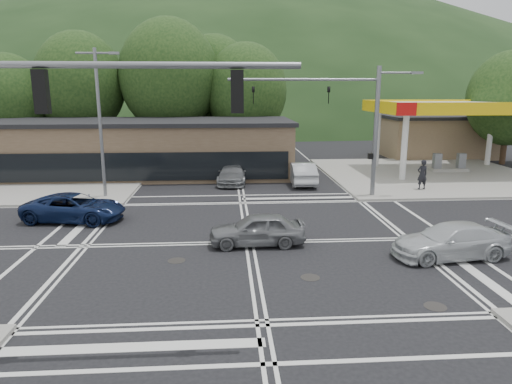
{
  "coord_description": "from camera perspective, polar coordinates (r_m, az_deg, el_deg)",
  "views": [
    {
      "loc": [
        -1.0,
        -19.22,
        6.67
      ],
      "look_at": [
        0.57,
        3.95,
        1.4
      ],
      "focal_mm": 32.0,
      "sensor_mm": 36.0,
      "label": 1
    }
  ],
  "objects": [
    {
      "name": "tree_n_c",
      "position": [
        43.27,
        -1.26,
        12.55
      ],
      "size": [
        7.6,
        7.6,
        10.87
      ],
      "color": "#382619",
      "rests_on": "ground"
    },
    {
      "name": "signal_mast_ne",
      "position": [
        28.59,
        12.43,
        9.29
      ],
      "size": [
        11.65,
        0.3,
        8.0
      ],
      "color": "slate",
      "rests_on": "ground"
    },
    {
      "name": "car_grey_center",
      "position": [
        19.88,
        0.13,
        -4.66
      ],
      "size": [
        4.19,
        1.75,
        1.42
      ],
      "primitive_type": "imported",
      "rotation": [
        0.0,
        0.0,
        -1.55
      ],
      "color": "slate",
      "rests_on": "ground"
    },
    {
      "name": "car_queue_b",
      "position": [
        38.14,
        1.38,
        3.96
      ],
      "size": [
        2.24,
        4.93,
        1.64
      ],
      "primitive_type": "imported",
      "rotation": [
        0.0,
        0.0,
        3.2
      ],
      "color": "beige",
      "rests_on": "ground"
    },
    {
      "name": "streetlight_nw",
      "position": [
        29.23,
        -18.85,
        8.94
      ],
      "size": [
        2.5,
        0.25,
        9.0
      ],
      "color": "slate",
      "rests_on": "ground"
    },
    {
      "name": "tree_n_a",
      "position": [
        45.14,
        -21.15,
        12.55
      ],
      "size": [
        8.0,
        8.0,
        11.75
      ],
      "color": "#382619",
      "rests_on": "ground"
    },
    {
      "name": "ground",
      "position": [
        20.37,
        -0.85,
        -6.33
      ],
      "size": [
        120.0,
        120.0,
        0.0
      ],
      "primitive_type": "plane",
      "color": "black",
      "rests_on": "ground"
    },
    {
      "name": "tree_ne",
      "position": [
        46.52,
        29.13,
        10.18
      ],
      "size": [
        7.2,
        7.2,
        9.99
      ],
      "color": "#382619",
      "rests_on": "ground"
    },
    {
      "name": "convenience_store",
      "position": [
        49.18,
        21.56,
        6.33
      ],
      "size": [
        10.0,
        6.0,
        3.8
      ],
      "primitive_type": "cube",
      "color": "#846B4F",
      "rests_on": "ground"
    },
    {
      "name": "pedestrian",
      "position": [
        32.05,
        20.07,
        2.06
      ],
      "size": [
        0.79,
        0.59,
        1.97
      ],
      "primitive_type": "imported",
      "rotation": [
        0.0,
        0.0,
        3.31
      ],
      "color": "black",
      "rests_on": "sidewalk_ne"
    },
    {
      "name": "car_queue_a",
      "position": [
        32.77,
        5.76,
        2.37
      ],
      "size": [
        1.79,
        4.8,
        1.57
      ],
      "primitive_type": "imported",
      "rotation": [
        0.0,
        0.0,
        3.11
      ],
      "color": "#ABAEB2",
      "rests_on": "ground"
    },
    {
      "name": "tree_n_e",
      "position": [
        47.23,
        -5.23,
        13.31
      ],
      "size": [
        8.4,
        8.4,
        11.98
      ],
      "color": "#382619",
      "rests_on": "ground"
    },
    {
      "name": "tree_n_b",
      "position": [
        43.52,
        -10.8,
        14.04
      ],
      "size": [
        9.0,
        9.0,
        12.98
      ],
      "color": "#382619",
      "rests_on": "ground"
    },
    {
      "name": "car_silver_east",
      "position": [
        20.04,
        23.15,
        -5.64
      ],
      "size": [
        4.93,
        2.4,
        1.38
      ],
      "primitive_type": "imported",
      "rotation": [
        0.0,
        0.0,
        -1.47
      ],
      "color": "silver",
      "rests_on": "ground"
    },
    {
      "name": "hill_north",
      "position": [
        109.43,
        -3.39,
        9.27
      ],
      "size": [
        252.0,
        126.0,
        140.0
      ],
      "primitive_type": "ellipsoid",
      "color": "#1C3417",
      "rests_on": "ground"
    },
    {
      "name": "commercial_row",
      "position": [
        37.18,
        -14.76,
        5.15
      ],
      "size": [
        24.0,
        8.0,
        4.0
      ],
      "primitive_type": "cube",
      "color": "brown",
      "rests_on": "ground"
    },
    {
      "name": "sidewalk_nw",
      "position": [
        37.56,
        -25.7,
        1.4
      ],
      "size": [
        16.0,
        16.0,
        0.15
      ],
      "primitive_type": "cube",
      "color": "gray",
      "rests_on": "ground"
    },
    {
      "name": "car_blue_west",
      "position": [
        25.23,
        -21.76,
        -1.81
      ],
      "size": [
        5.41,
        3.15,
        1.42
      ],
      "primitive_type": "imported",
      "rotation": [
        0.0,
        0.0,
        1.41
      ],
      "color": "#0E1B40",
      "rests_on": "ground"
    },
    {
      "name": "tree_n_d",
      "position": [
        46.31,
        -28.6,
        10.24
      ],
      "size": [
        6.8,
        6.8,
        9.76
      ],
      "color": "#382619",
      "rests_on": "ground"
    },
    {
      "name": "sidewalk_ne",
      "position": [
        38.35,
        20.87,
        2.04
      ],
      "size": [
        16.0,
        16.0,
        0.15
      ],
      "primitive_type": "cube",
      "color": "gray",
      "rests_on": "ground"
    },
    {
      "name": "gas_station_canopy",
      "position": [
        39.57,
        23.5,
        9.39
      ],
      "size": [
        12.32,
        8.34,
        5.75
      ],
      "color": "silver",
      "rests_on": "ground"
    },
    {
      "name": "car_northbound",
      "position": [
        32.93,
        -2.95,
        2.34
      ],
      "size": [
        2.38,
        5.01,
        1.41
      ],
      "primitive_type": "imported",
      "rotation": [
        0.0,
        0.0,
        -0.08
      ],
      "color": "slate",
      "rests_on": "ground"
    }
  ]
}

